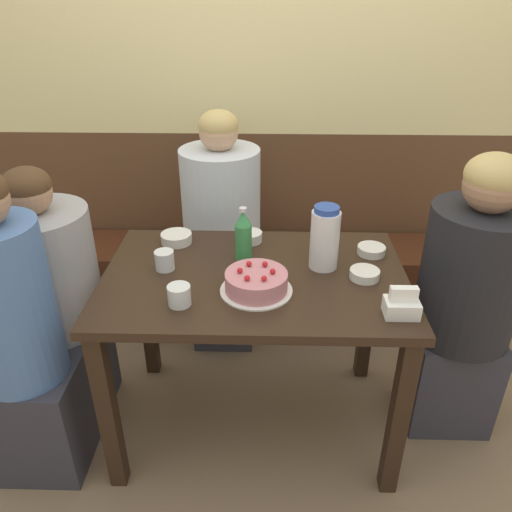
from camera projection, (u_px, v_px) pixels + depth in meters
ground_plane at (255, 419)px, 2.20m from camera, size 12.00×12.00×0.00m
back_wall at (261, 83)px, 2.53m from camera, size 4.80×0.04×2.50m
bench_seat at (259, 280)px, 2.83m from camera, size 2.30×0.38×0.43m
dining_table at (255, 300)px, 1.90m from camera, size 1.12×0.74×0.75m
birthday_cake at (256, 282)px, 1.73m from camera, size 0.25×0.25×0.09m
water_pitcher at (325, 238)px, 1.84m from camera, size 0.11×0.11×0.25m
soju_bottle at (243, 235)px, 1.90m from camera, size 0.06×0.06×0.22m
napkin_holder at (402, 305)px, 1.60m from camera, size 0.11×0.08×0.11m
bowl_soup_white at (365, 274)px, 1.81m from camera, size 0.11×0.11×0.03m
bowl_rice_small at (250, 237)px, 2.08m from camera, size 0.10×0.10×0.04m
bowl_side_dish at (176, 238)px, 2.07m from camera, size 0.13×0.13×0.04m
bowl_sauce_shallow at (371, 250)px, 1.98m from camera, size 0.11×0.11×0.03m
glass_water_tall at (179, 295)px, 1.66m from camera, size 0.08×0.08×0.07m
glass_tumbler_short at (165, 260)px, 1.86m from camera, size 0.07×0.07×0.07m
person_teal_shirt at (465, 302)px, 1.95m from camera, size 0.38×0.38×1.20m
person_pale_blue_shirt at (20, 348)px, 1.76m from camera, size 0.34×0.30×1.22m
person_grey_tee at (222, 235)px, 2.47m from camera, size 0.38×0.38×1.21m
person_dark_striped at (53, 301)px, 2.02m from camera, size 0.39×0.39×1.13m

